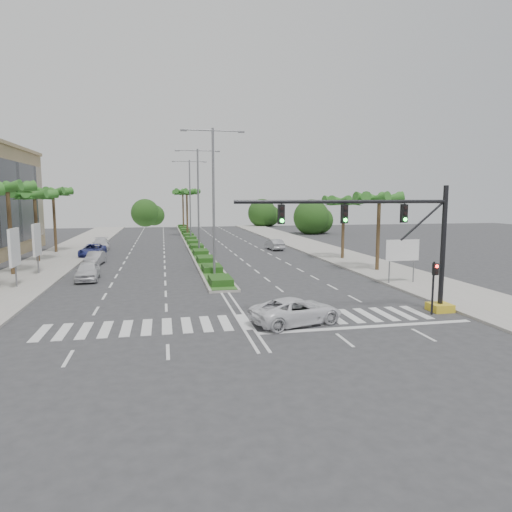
{
  "coord_description": "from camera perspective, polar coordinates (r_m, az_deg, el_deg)",
  "views": [
    {
      "loc": [
        -4.07,
        -23.07,
        6.53
      ],
      "look_at": [
        1.42,
        3.78,
        3.0
      ],
      "focal_mm": 32.0,
      "sensor_mm": 36.0,
      "label": 1
    }
  ],
  "objects": [
    {
      "name": "signal_gantry",
      "position": [
        26.83,
        18.36,
        0.39
      ],
      "size": [
        12.6,
        1.2,
        7.2
      ],
      "color": "gold",
      "rests_on": "ground"
    },
    {
      "name": "median_grass",
      "position": [
        68.48,
        -8.11,
        1.98
      ],
      "size": [
        1.8,
        75.0,
        0.04
      ],
      "primitive_type": "cube",
      "color": "#33531C",
      "rests_on": "median"
    },
    {
      "name": "car_parked_c",
      "position": [
        53.69,
        -19.76,
        0.67
      ],
      "size": [
        2.64,
        5.15,
        1.39
      ],
      "primitive_type": "imported",
      "rotation": [
        0.0,
        0.0,
        -0.07
      ],
      "color": "navy",
      "rests_on": "ground"
    },
    {
      "name": "car_parked_a",
      "position": [
        38.52,
        -20.3,
        -1.77
      ],
      "size": [
        1.96,
        4.42,
        1.48
      ],
      "primitive_type": "imported",
      "rotation": [
        0.0,
        0.0,
        0.05
      ],
      "color": "silver",
      "rests_on": "ground"
    },
    {
      "name": "median",
      "position": [
        68.5,
        -8.1,
        1.88
      ],
      "size": [
        2.2,
        75.0,
        0.2
      ],
      "primitive_type": "cube",
      "color": "gray",
      "rests_on": "ground"
    },
    {
      "name": "palm_right_far",
      "position": [
        48.75,
        10.9,
        6.48
      ],
      "size": [
        4.57,
        4.68,
        6.75
      ],
      "color": "brown",
      "rests_on": "ground"
    },
    {
      "name": "footpath_right",
      "position": [
        47.63,
        12.43,
        -0.62
      ],
      "size": [
        6.0,
        120.0,
        0.15
      ],
      "primitive_type": "cube",
      "color": "gray",
      "rests_on": "ground"
    },
    {
      "name": "billboard_near",
      "position": [
        36.76,
        -27.98,
        0.91
      ],
      "size": [
        0.18,
        2.1,
        4.35
      ],
      "color": "slate",
      "rests_on": "ground"
    },
    {
      "name": "car_crossing",
      "position": [
        23.9,
        5.09,
        -6.85
      ],
      "size": [
        5.36,
        3.53,
        1.37
      ],
      "primitive_type": "imported",
      "rotation": [
        0.0,
        0.0,
        1.85
      ],
      "color": "white",
      "rests_on": "ground"
    },
    {
      "name": "car_parked_d",
      "position": [
        60.62,
        -18.83,
        1.44
      ],
      "size": [
        2.36,
        5.07,
        1.43
      ],
      "primitive_type": "imported",
      "rotation": [
        0.0,
        0.0,
        0.07
      ],
      "color": "silver",
      "rests_on": "ground"
    },
    {
      "name": "pedestrian_signal",
      "position": [
        27.15,
        21.38,
        -2.68
      ],
      "size": [
        0.28,
        0.36,
        3.0
      ],
      "color": "black",
      "rests_on": "ground"
    },
    {
      "name": "ground",
      "position": [
        24.32,
        -1.51,
        -8.24
      ],
      "size": [
        160.0,
        160.0,
        0.0
      ],
      "primitive_type": "plane",
      "color": "#333335",
      "rests_on": "ground"
    },
    {
      "name": "palm_right_near",
      "position": [
        41.46,
        15.15,
        6.64
      ],
      "size": [
        4.57,
        4.68,
        7.05
      ],
      "color": "brown",
      "rests_on": "ground"
    },
    {
      "name": "streetlight_far",
      "position": [
        69.19,
        -8.26,
        7.49
      ],
      "size": [
        5.1,
        0.25,
        12.0
      ],
      "color": "slate",
      "rests_on": "ground"
    },
    {
      "name": "streetlight_near",
      "position": [
        37.3,
        -5.34,
        7.73
      ],
      "size": [
        5.1,
        0.25,
        12.0
      ],
      "color": "slate",
      "rests_on": "ground"
    },
    {
      "name": "palm_median_a",
      "position": [
        78.18,
        -8.65,
        7.73
      ],
      "size": [
        4.57,
        4.68,
        8.05
      ],
      "color": "brown",
      "rests_on": "ground"
    },
    {
      "name": "palm_left_mid",
      "position": [
        42.92,
        -28.64,
        7.18
      ],
      "size": [
        4.57,
        4.68,
        7.95
      ],
      "color": "brown",
      "rests_on": "ground"
    },
    {
      "name": "billboard_far",
      "position": [
        42.53,
        -25.72,
        1.8
      ],
      "size": [
        0.18,
        2.1,
        4.35
      ],
      "color": "slate",
      "rests_on": "ground"
    },
    {
      "name": "car_right",
      "position": [
        57.23,
        2.35,
        1.46
      ],
      "size": [
        1.7,
        4.2,
        1.35
      ],
      "primitive_type": "imported",
      "rotation": [
        0.0,
        0.0,
        3.21
      ],
      "color": "#B0B0B5",
      "rests_on": "ground"
    },
    {
      "name": "direction_sign",
      "position": [
        35.92,
        17.82,
        0.47
      ],
      "size": [
        2.7,
        0.11,
        3.4
      ],
      "color": "slate",
      "rests_on": "ground"
    },
    {
      "name": "palm_left_end",
      "position": [
        58.41,
        -24.04,
        7.05
      ],
      "size": [
        4.57,
        4.68,
        7.75
      ],
      "color": "brown",
      "rests_on": "ground"
    },
    {
      "name": "car_parked_b",
      "position": [
        47.18,
        -19.45,
        -0.26
      ],
      "size": [
        1.77,
        4.0,
        1.28
      ],
      "primitive_type": "imported",
      "rotation": [
        0.0,
        0.0,
        -0.11
      ],
      "color": "#A3A3A7",
      "rests_on": "ground"
    },
    {
      "name": "footpath_left",
      "position": [
        44.95,
        -25.77,
        -1.65
      ],
      "size": [
        6.0,
        120.0,
        0.15
      ],
      "primitive_type": "cube",
      "color": "gray",
      "rests_on": "ground"
    },
    {
      "name": "palm_left_far",
      "position": [
        50.62,
        -25.95,
        6.57
      ],
      "size": [
        4.57,
        4.68,
        7.35
      ],
      "color": "brown",
      "rests_on": "ground"
    },
    {
      "name": "palm_median_b",
      "position": [
        93.16,
        -9.13,
        7.64
      ],
      "size": [
        4.57,
        4.68,
        8.05
      ],
      "color": "brown",
      "rests_on": "ground"
    },
    {
      "name": "streetlight_mid",
      "position": [
        53.23,
        -7.24,
        7.58
      ],
      "size": [
        5.1,
        0.25,
        12.0
      ],
      "color": "slate",
      "rests_on": "ground"
    }
  ]
}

